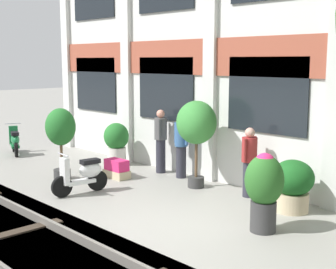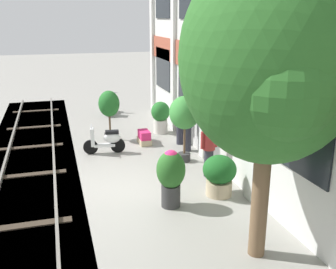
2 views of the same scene
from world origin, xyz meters
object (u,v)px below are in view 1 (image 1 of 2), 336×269
Objects in this scene: potted_plant_low_pan at (196,125)px; potted_plant_square_trough at (117,169)px; resident_watching_tracks at (181,144)px; potted_plant_ribbed_drum at (293,184)px; potted_plant_glazed_jar at (116,142)px; scooter_near_curb at (83,175)px; potted_plant_stone_basin at (264,186)px; resident_near_plants at (161,139)px; potted_plant_terracotta_small at (61,131)px; scooter_second_parked at (15,141)px; resident_by_doorway at (249,160)px.

potted_plant_low_pan reaches higher than potted_plant_square_trough.
potted_plant_low_pan is 1.18m from resident_watching_tracks.
potted_plant_glazed_jar is at bearing 179.44° from potted_plant_ribbed_drum.
potted_plant_glazed_jar is 1.74× the size of potted_plant_square_trough.
potted_plant_square_trough is at bearing -151.30° from scooter_near_curb.
resident_near_plants is (-4.50, 1.71, 0.09)m from potted_plant_stone_basin.
potted_plant_terracotta_small is 3.94m from scooter_second_parked.
resident_watching_tracks is (-3.73, 1.71, 0.05)m from potted_plant_stone_basin.
resident_near_plants is (1.57, 0.29, 0.24)m from potted_plant_glazed_jar.
resident_by_doorway is (2.79, 2.52, 0.40)m from scooter_near_curb.
potted_plant_glazed_jar is 0.94× the size of scooter_second_parked.
potted_plant_low_pan is at bearing 72.12° from resident_watching_tracks.
potted_plant_glazed_jar is at bearing 166.88° from potted_plant_stone_basin.
potted_plant_stone_basin is 0.83× the size of resident_near_plants.
resident_by_doorway reaches higher than potted_plant_ribbed_drum.
scooter_second_parked is (-4.68, -0.51, 0.21)m from potted_plant_square_trough.
potted_plant_low_pan is at bearing 21.66° from potted_plant_square_trough.
scooter_second_parked is 0.80× the size of resident_watching_tracks.
potted_plant_terracotta_small is at bearing -173.93° from potted_plant_stone_basin.
resident_watching_tracks is at bearing 49.16° from potted_plant_terracotta_small.
potted_plant_glazed_jar is 4.60m from resident_by_doorway.
potted_plant_stone_basin is at bearing 126.07° from resident_by_doorway.
potted_plant_stone_basin is 4.93m from potted_plant_square_trough.
potted_plant_ribbed_drum is at bearing 1.48° from potted_plant_low_pan.
potted_plant_square_trough is at bearing 174.37° from potted_plant_stone_basin.
potted_plant_low_pan is at bearing 155.37° from potted_plant_stone_basin.
resident_watching_tracks is at bearing 47.23° from potted_plant_square_trough.
potted_plant_low_pan is 1.97× the size of potted_plant_ribbed_drum.
scooter_near_curb is at bearing -52.67° from potted_plant_glazed_jar.
potted_plant_terracotta_small is at bearing -167.33° from scooter_second_parked.
resident_watching_tracks is (-2.25, 0.14, 0.05)m from resident_by_doorway.
potted_plant_ribbed_drum is 3.51m from resident_watching_tracks.
potted_plant_ribbed_drum reaches higher than scooter_second_parked.
potted_plant_glazed_jar is 0.59× the size of potted_plant_low_pan.
potted_plant_stone_basin is at bearing -79.66° from potted_plant_ribbed_drum.
potted_plant_terracotta_small reaches higher than potted_plant_square_trough.
potted_plant_glazed_jar reaches higher than potted_plant_square_trough.
potted_plant_square_trough is at bearing 36.37° from resident_near_plants.
potted_plant_glazed_jar is 1.60m from potted_plant_square_trough.
potted_plant_square_trough is 0.46× the size of resident_by_doorway.
resident_watching_tracks is (-0.91, 0.42, -0.63)m from potted_plant_low_pan.
scooter_near_curb and scooter_second_parked have the same top height.
resident_near_plants is at bearing 62.03° from potted_plant_terracotta_small.
potted_plant_stone_basin reaches higher than potted_plant_square_trough.
potted_plant_terracotta_small is at bearing 19.84° from resident_by_doorway.
resident_watching_tracks is at bearing 174.66° from scooter_near_curb.
resident_watching_tracks is 0.96× the size of resident_near_plants.
resident_watching_tracks reaches higher than scooter_near_curb.
scooter_near_curb is (-1.45, -2.25, -1.07)m from potted_plant_low_pan.
resident_near_plants is at bearing 73.55° from potted_plant_square_trough.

